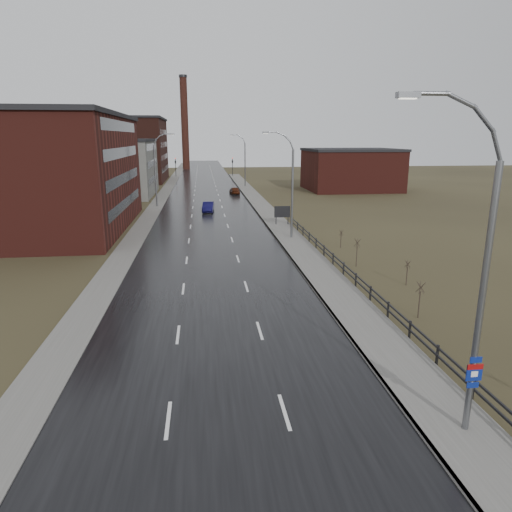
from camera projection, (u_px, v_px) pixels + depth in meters
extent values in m
plane|color=#2D2819|center=(234.00, 493.00, 14.20)|extent=(320.00, 320.00, 0.00)
cube|color=black|center=(207.00, 207.00, 71.86)|extent=(14.00, 300.00, 0.06)
cube|color=#595651|center=(291.00, 240.00, 48.78)|extent=(3.20, 180.00, 0.18)
cube|color=slate|center=(277.00, 240.00, 48.61)|extent=(0.16, 180.00, 0.18)
cube|color=#595651|center=(155.00, 208.00, 70.93)|extent=(2.40, 260.00, 0.12)
cube|color=#471914|center=(28.00, 175.00, 53.44)|extent=(22.00, 28.00, 13.00)
cube|color=black|center=(20.00, 114.00, 51.74)|extent=(22.44, 28.56, 0.50)
cube|color=black|center=(126.00, 203.00, 55.56)|extent=(0.06, 22.40, 1.20)
cube|color=black|center=(124.00, 178.00, 54.81)|extent=(0.06, 22.40, 1.20)
cube|color=black|center=(122.00, 152.00, 54.05)|extent=(0.06, 22.40, 1.20)
cube|color=black|center=(120.00, 126.00, 53.29)|extent=(0.06, 22.40, 1.20)
cube|color=slate|center=(110.00, 169.00, 85.88)|extent=(16.00, 20.00, 10.00)
cube|color=black|center=(107.00, 140.00, 84.55)|extent=(16.32, 20.40, 0.50)
cube|color=black|center=(153.00, 179.00, 87.28)|extent=(0.06, 16.00, 1.20)
cube|color=black|center=(152.00, 163.00, 86.52)|extent=(0.06, 16.00, 1.20)
cube|color=black|center=(151.00, 147.00, 85.77)|extent=(0.06, 16.00, 1.20)
cube|color=#331611|center=(111.00, 151.00, 113.52)|extent=(26.00, 24.00, 15.00)
cube|color=black|center=(109.00, 118.00, 111.56)|extent=(26.52, 24.48, 0.50)
cube|color=black|center=(165.00, 169.00, 116.11)|extent=(0.06, 19.20, 1.20)
cube|color=black|center=(164.00, 157.00, 115.36)|extent=(0.06, 19.20, 1.20)
cube|color=black|center=(164.00, 145.00, 114.60)|extent=(0.06, 19.20, 1.20)
cube|color=black|center=(163.00, 132.00, 113.84)|extent=(0.06, 19.20, 1.20)
cube|color=#471914|center=(351.00, 171.00, 95.41)|extent=(18.00, 16.00, 8.00)
cube|color=black|center=(352.00, 150.00, 94.34)|extent=(18.36, 16.32, 0.50)
cylinder|color=#331611|center=(185.00, 124.00, 153.91)|extent=(2.40, 2.40, 30.00)
cylinder|color=black|center=(183.00, 76.00, 150.05)|extent=(2.70, 2.70, 0.80)
cylinder|color=slate|center=(481.00, 307.00, 15.85)|extent=(0.24, 0.24, 10.00)
cylinder|color=slate|center=(497.00, 146.00, 14.45)|extent=(0.57, 0.14, 1.12)
cylinder|color=slate|center=(484.00, 119.00, 14.18)|extent=(0.91, 0.14, 0.91)
cylinder|color=slate|center=(461.00, 100.00, 13.96)|extent=(1.12, 0.14, 0.57)
cylinder|color=slate|center=(432.00, 93.00, 13.80)|extent=(1.15, 0.14, 0.14)
cube|color=slate|center=(408.00, 95.00, 13.73)|extent=(0.70, 0.28, 0.18)
cube|color=silver|center=(408.00, 98.00, 13.75)|extent=(0.50, 0.20, 0.04)
cube|color=navy|center=(476.00, 360.00, 16.23)|extent=(0.45, 0.04, 0.22)
cube|color=navy|center=(474.00, 373.00, 16.35)|extent=(0.60, 0.04, 0.65)
cube|color=maroon|center=(475.00, 367.00, 16.28)|extent=(0.60, 0.04, 0.20)
cube|color=navy|center=(473.00, 385.00, 16.48)|extent=(0.45, 0.04, 0.22)
cube|color=silver|center=(474.00, 374.00, 16.35)|extent=(0.26, 0.02, 0.22)
cylinder|color=slate|center=(292.00, 195.00, 48.59)|extent=(0.24, 0.24, 9.50)
cylinder|color=slate|center=(292.00, 146.00, 47.27)|extent=(0.51, 0.14, 0.98)
cylinder|color=slate|center=(287.00, 138.00, 47.04)|extent=(0.81, 0.14, 0.81)
cylinder|color=slate|center=(281.00, 134.00, 46.84)|extent=(0.98, 0.14, 0.51)
cylinder|color=slate|center=(272.00, 132.00, 46.70)|extent=(1.01, 0.14, 0.14)
cube|color=slate|center=(266.00, 133.00, 46.64)|extent=(0.70, 0.28, 0.18)
cube|color=silver|center=(266.00, 134.00, 46.66)|extent=(0.50, 0.20, 0.04)
cylinder|color=slate|center=(155.00, 177.00, 71.69)|extent=(0.24, 0.24, 9.50)
cylinder|color=slate|center=(155.00, 143.00, 70.41)|extent=(0.51, 0.14, 0.98)
cylinder|color=slate|center=(158.00, 138.00, 70.28)|extent=(0.81, 0.14, 0.81)
cylinder|color=slate|center=(162.00, 135.00, 70.24)|extent=(0.98, 0.14, 0.51)
cylinder|color=slate|center=(168.00, 134.00, 70.29)|extent=(1.01, 0.14, 0.14)
cube|color=slate|center=(172.00, 134.00, 70.38)|extent=(0.70, 0.28, 0.18)
cube|color=silver|center=(172.00, 135.00, 70.41)|extent=(0.50, 0.20, 0.04)
cylinder|color=slate|center=(245.00, 165.00, 100.49)|extent=(0.24, 0.24, 9.50)
cylinder|color=slate|center=(244.00, 141.00, 99.17)|extent=(0.51, 0.14, 0.98)
cylinder|color=slate|center=(242.00, 138.00, 98.94)|extent=(0.81, 0.14, 0.81)
cylinder|color=slate|center=(239.00, 136.00, 98.74)|extent=(0.98, 0.14, 0.51)
cylinder|color=slate|center=(235.00, 135.00, 98.60)|extent=(1.01, 0.14, 0.14)
cube|color=slate|center=(232.00, 135.00, 98.54)|extent=(0.70, 0.28, 0.18)
cube|color=silver|center=(232.00, 136.00, 98.56)|extent=(0.50, 0.20, 0.04)
cube|color=black|center=(473.00, 388.00, 19.06)|extent=(0.10, 0.10, 1.10)
cube|color=black|center=(437.00, 355.00, 21.95)|extent=(0.10, 0.10, 1.10)
cube|color=black|center=(410.00, 330.00, 24.83)|extent=(0.10, 0.10, 1.10)
cube|color=black|center=(388.00, 310.00, 27.71)|extent=(0.10, 0.10, 1.10)
cube|color=black|center=(370.00, 294.00, 30.60)|extent=(0.10, 0.10, 1.10)
cube|color=black|center=(356.00, 280.00, 33.48)|extent=(0.10, 0.10, 1.10)
cube|color=black|center=(343.00, 269.00, 36.36)|extent=(0.10, 0.10, 1.10)
cube|color=black|center=(333.00, 259.00, 39.25)|extent=(0.10, 0.10, 1.10)
cube|color=black|center=(324.00, 251.00, 42.13)|extent=(0.10, 0.10, 1.10)
cube|color=black|center=(316.00, 244.00, 45.01)|extent=(0.10, 0.10, 1.10)
cube|color=black|center=(309.00, 237.00, 47.90)|extent=(0.10, 0.10, 1.10)
cube|color=black|center=(303.00, 232.00, 50.78)|extent=(0.10, 0.10, 1.10)
cube|color=black|center=(298.00, 227.00, 53.66)|extent=(0.10, 0.10, 1.10)
cube|color=black|center=(293.00, 222.00, 56.55)|extent=(0.10, 0.10, 1.10)
cube|color=black|center=(358.00, 277.00, 32.90)|extent=(0.08, 53.00, 0.10)
cube|color=black|center=(358.00, 282.00, 33.00)|extent=(0.08, 53.00, 0.10)
cylinder|color=#382D23|center=(419.00, 305.00, 27.77)|extent=(0.08, 0.08, 1.70)
cylinder|color=#382D23|center=(422.00, 287.00, 27.50)|extent=(0.04, 0.57, 0.67)
cylinder|color=#382D23|center=(421.00, 287.00, 27.54)|extent=(0.54, 0.22, 0.68)
cylinder|color=#382D23|center=(420.00, 287.00, 27.52)|extent=(0.33, 0.49, 0.69)
cylinder|color=#382D23|center=(420.00, 288.00, 27.46)|extent=(0.33, 0.49, 0.69)
cylinder|color=#382D23|center=(421.00, 288.00, 27.45)|extent=(0.54, 0.22, 0.68)
cylinder|color=#382D23|center=(407.00, 276.00, 34.02)|extent=(0.08, 0.08, 1.40)
cylinder|color=#382D23|center=(408.00, 264.00, 33.79)|extent=(0.04, 0.48, 0.56)
cylinder|color=#382D23|center=(408.00, 264.00, 33.84)|extent=(0.46, 0.19, 0.57)
cylinder|color=#382D23|center=(407.00, 264.00, 33.81)|extent=(0.28, 0.41, 0.57)
cylinder|color=#382D23|center=(407.00, 264.00, 33.76)|extent=(0.28, 0.41, 0.57)
cylinder|color=#382D23|center=(408.00, 264.00, 33.74)|extent=(0.46, 0.19, 0.57)
cylinder|color=#382D23|center=(357.00, 256.00, 38.85)|extent=(0.08, 0.08, 1.81)
cylinder|color=#382D23|center=(358.00, 243.00, 38.56)|extent=(0.04, 0.61, 0.71)
cylinder|color=#382D23|center=(357.00, 243.00, 38.60)|extent=(0.58, 0.23, 0.72)
cylinder|color=#382D23|center=(357.00, 243.00, 38.58)|extent=(0.35, 0.52, 0.73)
cylinder|color=#382D23|center=(357.00, 243.00, 38.52)|extent=(0.35, 0.52, 0.73)
cylinder|color=#382D23|center=(358.00, 243.00, 38.51)|extent=(0.58, 0.23, 0.72)
cylinder|color=#382D23|center=(341.00, 241.00, 45.57)|extent=(0.08, 0.08, 1.33)
cylinder|color=#382D23|center=(342.00, 233.00, 45.35)|extent=(0.04, 0.46, 0.53)
cylinder|color=#382D23|center=(341.00, 233.00, 45.39)|extent=(0.43, 0.18, 0.54)
cylinder|color=#382D23|center=(341.00, 233.00, 45.37)|extent=(0.27, 0.39, 0.55)
cylinder|color=#382D23|center=(341.00, 233.00, 45.31)|extent=(0.27, 0.39, 0.55)
cylinder|color=#382D23|center=(342.00, 233.00, 45.30)|extent=(0.43, 0.18, 0.54)
cube|color=black|center=(276.00, 219.00, 56.99)|extent=(0.10, 0.10, 1.80)
cube|color=black|center=(288.00, 218.00, 57.16)|extent=(0.10, 0.10, 1.80)
cube|color=silver|center=(282.00, 212.00, 56.81)|extent=(1.90, 0.08, 1.32)
cube|color=black|center=(282.00, 212.00, 56.76)|extent=(2.00, 0.04, 1.42)
cylinder|color=black|center=(176.00, 167.00, 127.97)|extent=(0.16, 0.16, 5.20)
imported|color=black|center=(175.00, 159.00, 127.43)|extent=(0.58, 2.73, 1.10)
sphere|color=#FF190C|center=(175.00, 158.00, 127.21)|extent=(0.18, 0.18, 0.18)
cylinder|color=black|center=(232.00, 167.00, 129.78)|extent=(0.16, 0.16, 5.20)
imported|color=black|center=(232.00, 159.00, 129.23)|extent=(0.58, 2.73, 1.10)
sphere|color=#FF190C|center=(232.00, 158.00, 129.01)|extent=(0.18, 0.18, 0.18)
imported|color=#0E0C3D|center=(208.00, 207.00, 67.31)|extent=(1.93, 4.58, 1.47)
imported|color=#43190B|center=(235.00, 191.00, 88.40)|extent=(2.01, 4.30, 1.42)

